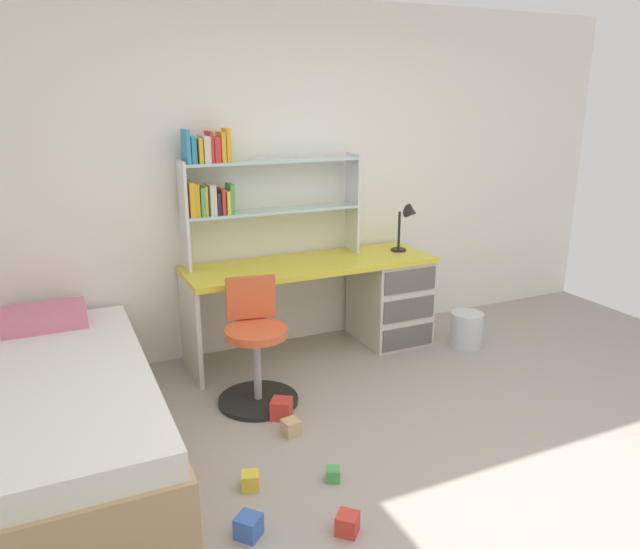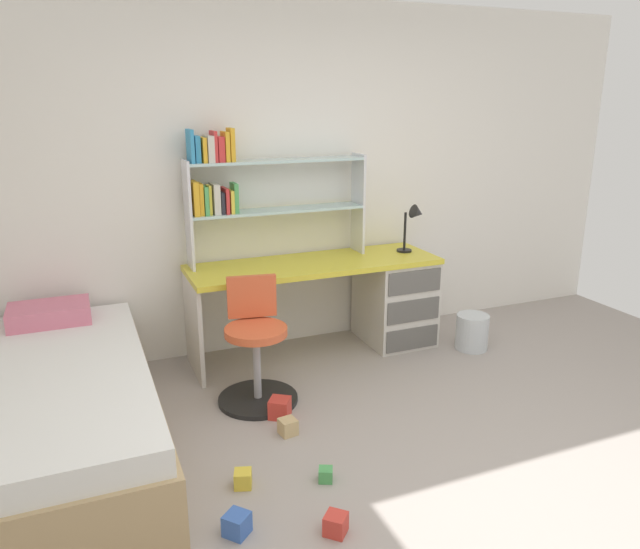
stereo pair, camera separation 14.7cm
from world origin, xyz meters
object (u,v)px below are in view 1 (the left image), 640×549
(desk, at_px, (369,294))
(toy_block_yellow_3, at_px, (250,481))
(bed_platform, at_px, (55,417))
(swivel_chair, at_px, (256,355))
(toy_block_blue_1, at_px, (248,526))
(toy_block_red_0, at_px, (347,523))
(toy_block_red_5, at_px, (281,409))
(toy_block_natural_2, at_px, (291,427))
(toy_block_green_4, at_px, (333,474))
(desk_lamp, at_px, (409,220))
(bookshelf_hutch, at_px, (242,185))
(waste_bin, at_px, (466,330))

(desk, height_order, toy_block_yellow_3, desk)
(bed_platform, bearing_deg, swivel_chair, 7.96)
(toy_block_blue_1, distance_m, toy_block_yellow_3, 0.35)
(toy_block_red_0, distance_m, toy_block_blue_1, 0.45)
(swivel_chair, height_order, toy_block_yellow_3, swivel_chair)
(toy_block_red_0, xyz_separation_m, toy_block_yellow_3, (-0.30, 0.50, -0.00))
(desk, xyz_separation_m, toy_block_red_5, (-1.08, -0.83, -0.35))
(toy_block_natural_2, height_order, toy_block_yellow_3, toy_block_natural_2)
(toy_block_green_4, height_order, toy_block_red_5, toy_block_red_5)
(toy_block_blue_1, height_order, toy_block_natural_2, toy_block_blue_1)
(toy_block_red_5, bearing_deg, bed_platform, 175.07)
(desk_lamp, relative_size, toy_block_natural_2, 4.02)
(desk, distance_m, toy_block_yellow_3, 2.08)
(bookshelf_hutch, bearing_deg, toy_block_green_4, -93.73)
(desk_lamp, distance_m, swivel_chair, 1.71)
(waste_bin, distance_m, toy_block_red_0, 2.40)
(bookshelf_hutch, relative_size, toy_block_natural_2, 14.13)
(waste_bin, distance_m, toy_block_green_4, 2.08)
(desk_lamp, xyz_separation_m, toy_block_natural_2, (-1.43, -1.03, -0.94))
(toy_block_red_0, bearing_deg, toy_block_natural_2, 84.68)
(toy_block_blue_1, bearing_deg, swivel_chair, 69.10)
(desk, xyz_separation_m, toy_block_red_0, (-1.18, -1.92, -0.36))
(toy_block_red_0, xyz_separation_m, toy_block_red_5, (0.10, 1.09, 0.01))
(toy_block_yellow_3, xyz_separation_m, toy_block_red_5, (0.40, 0.59, 0.02))
(swivel_chair, xyz_separation_m, toy_block_natural_2, (0.04, -0.49, -0.27))
(desk, xyz_separation_m, bookshelf_hutch, (-0.96, 0.19, 0.90))
(swivel_chair, distance_m, toy_block_red_5, 0.39)
(waste_bin, relative_size, toy_block_red_0, 2.91)
(bookshelf_hutch, xyz_separation_m, bed_platform, (-1.39, -0.91, -1.05))
(bed_platform, height_order, waste_bin, bed_platform)
(waste_bin, bearing_deg, toy_block_green_4, -146.71)
(bed_platform, bearing_deg, desk, 17.14)
(toy_block_yellow_3, bearing_deg, toy_block_natural_2, 45.31)
(toy_block_red_0, bearing_deg, bookshelf_hutch, 83.94)
(toy_block_yellow_3, bearing_deg, desk_lamp, 37.90)
(toy_block_blue_1, height_order, toy_block_red_5, toy_block_red_5)
(toy_block_red_0, bearing_deg, bed_platform, 134.31)
(desk, bearing_deg, swivel_chair, -154.01)
(waste_bin, distance_m, toy_block_natural_2, 1.88)
(desk_lamp, bearing_deg, toy_block_green_4, -132.58)
(desk, bearing_deg, bookshelf_hutch, 169.00)
(toy_block_red_0, xyz_separation_m, toy_block_green_4, (0.11, 0.38, -0.01))
(bed_platform, relative_size, toy_block_natural_2, 21.90)
(desk, relative_size, toy_block_blue_1, 18.26)
(bed_platform, xyz_separation_m, toy_block_red_0, (1.17, -1.20, -0.20))
(bed_platform, bearing_deg, toy_block_green_4, -32.62)
(bookshelf_hutch, xyz_separation_m, toy_block_blue_1, (-0.64, -1.94, -1.26))
(swivel_chair, xyz_separation_m, bed_platform, (-1.21, -0.17, -0.07))
(bed_platform, relative_size, toy_block_red_0, 21.72)
(toy_block_yellow_3, bearing_deg, toy_block_red_0, -58.98)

